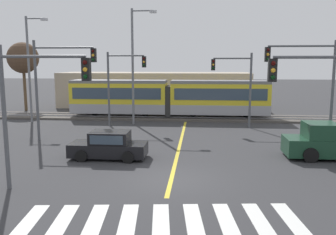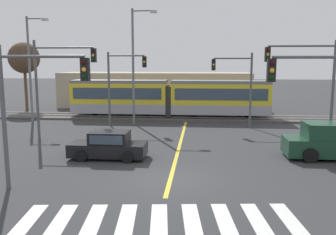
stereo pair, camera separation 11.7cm
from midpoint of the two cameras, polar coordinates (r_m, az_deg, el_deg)
The scene contains 27 objects.
ground_plane at distance 16.32m, azimuth 0.57°, elevation -9.95°, with size 200.00×200.00×0.00m, color #333335.
track_bed at distance 33.72m, azimuth 3.15°, elevation -0.01°, with size 120.00×4.00×0.18m, color #4C4742.
rail_near at distance 32.99m, azimuth 3.10°, elevation 0.04°, with size 120.00×0.08×0.10m, color #939399.
rail_far at distance 34.41m, azimuth 3.20°, elevation 0.40°, with size 120.00×0.08×0.10m, color #939399.
light_rail_tram at distance 33.58m, azimuth 0.32°, elevation 3.33°, with size 18.50×2.64×3.43m.
crosswalk_stripe_0 at distance 13.17m, azimuth -21.42°, elevation -15.28°, with size 0.56×2.80×0.01m, color silver.
crosswalk_stripe_1 at distance 12.84m, azimuth -16.64°, elevation -15.67°, with size 0.56×2.80×0.01m, color silver.
crosswalk_stripe_2 at distance 12.60m, azimuth -11.62°, elevation -15.97°, with size 0.56×2.80×0.01m, color silver.
crosswalk_stripe_3 at distance 12.45m, azimuth -6.44°, elevation -16.16°, with size 0.56×2.80×0.01m, color silver.
crosswalk_stripe_4 at distance 12.39m, azimuth -1.16°, elevation -16.23°, with size 0.56×2.80×0.01m, color silver.
crosswalk_stripe_5 at distance 12.43m, azimuth 4.13°, elevation -16.16°, with size 0.56×2.80×0.01m, color silver.
crosswalk_stripe_6 at distance 12.57m, azimuth 9.33°, elevation -15.96°, with size 0.56×2.80×0.01m, color silver.
crosswalk_stripe_7 at distance 12.80m, azimuth 14.37°, elevation -15.66°, with size 0.56×2.80×0.01m, color silver.
crosswalk_stripe_8 at distance 13.12m, azimuth 19.18°, elevation -15.25°, with size 0.56×2.80×0.01m, color silver.
lane_centre_line at distance 22.87m, azimuth 2.03°, elevation -4.46°, with size 0.20×18.15×0.01m, color gold.
sedan_crossing at distance 19.93m, azimuth -9.38°, elevation -4.51°, with size 4.20×1.93×1.52m.
pickup_truck at distance 21.58m, azimuth 25.04°, elevation -3.81°, with size 5.40×2.25×1.98m.
traffic_light_mid_left at distance 24.84m, azimuth -17.47°, elevation 6.48°, with size 4.25×0.38×6.71m.
traffic_light_far_right at distance 29.11m, azimuth 11.21°, elevation 6.06°, with size 3.25×0.38×6.02m.
traffic_light_near_right at distance 15.14m, azimuth 24.66°, elevation 2.97°, with size 3.75×0.38×6.01m.
traffic_light_mid_right at distance 23.51m, azimuth 22.02°, elevation 6.11°, with size 4.25×0.38×6.59m.
traffic_light_far_left at distance 29.65m, azimuth -7.39°, elevation 6.43°, with size 3.25×0.38×6.11m.
traffic_light_near_left at distance 15.29m, azimuth -20.78°, elevation 3.26°, with size 3.75×0.38×5.95m.
street_lamp_west at distance 33.50m, azimuth -21.01°, elevation 8.05°, with size 1.99×0.28×9.18m.
street_lamp_centre at distance 30.35m, azimuth -5.19°, elevation 9.09°, with size 2.15×0.28×9.66m.
bare_tree_far_west at distance 42.10m, azimuth -22.02°, elevation 8.80°, with size 3.35×3.35×7.43m.
building_backdrop_far at distance 43.01m, azimuth -1.92°, elevation 4.51°, with size 22.42×6.00×4.07m, color tan.
Camera 2 is at (1.36, -15.39, 5.24)m, focal length 38.00 mm.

